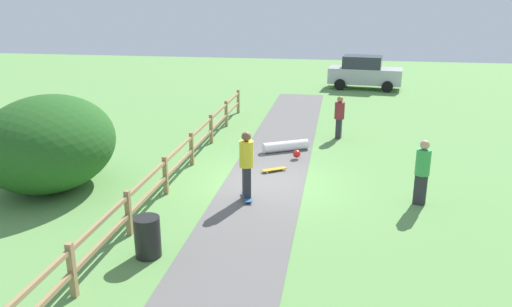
{
  "coord_description": "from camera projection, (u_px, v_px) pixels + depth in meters",
  "views": [
    {
      "loc": [
        2.08,
        -13.93,
        5.39
      ],
      "look_at": [
        -0.2,
        -0.28,
        1.0
      ],
      "focal_mm": 35.43,
      "sensor_mm": 36.0,
      "label": 1
    }
  ],
  "objects": [
    {
      "name": "wooden_fence",
      "position": [
        179.0,
        157.0,
        15.26
      ],
      "size": [
        0.12,
        18.12,
        1.1
      ],
      "color": "#997A51",
      "rests_on": "ground_plane"
    },
    {
      "name": "trash_bin",
      "position": [
        148.0,
        237.0,
        10.73
      ],
      "size": [
        0.56,
        0.56,
        0.9
      ],
      "primitive_type": "cylinder",
      "color": "black",
      "rests_on": "ground_plane"
    },
    {
      "name": "parked_car_silver",
      "position": [
        364.0,
        72.0,
        29.78
      ],
      "size": [
        4.37,
        2.39,
        1.92
      ],
      "color": "#B7B7BC",
      "rests_on": "ground_plane"
    },
    {
      "name": "skater_riding",
      "position": [
        246.0,
        162.0,
        13.5
      ],
      "size": [
        0.48,
        0.82,
        1.91
      ],
      "color": "#265999",
      "rests_on": "asphalt_path"
    },
    {
      "name": "bystander_maroon",
      "position": [
        339.0,
        115.0,
        19.47
      ],
      "size": [
        0.43,
        0.43,
        1.66
      ],
      "color": "#2D2D33",
      "rests_on": "ground_plane"
    },
    {
      "name": "asphalt_path",
      "position": [
        264.0,
        183.0,
        15.05
      ],
      "size": [
        2.4,
        28.0,
        0.02
      ],
      "primitive_type": "cube",
      "color": "#605E5B",
      "rests_on": "ground_plane"
    },
    {
      "name": "bush_large",
      "position": [
        49.0,
        143.0,
        14.3
      ],
      "size": [
        3.53,
        4.24,
        2.7
      ],
      "primitive_type": "ellipsoid",
      "color": "#23561E",
      "rests_on": "ground_plane"
    },
    {
      "name": "bystander_green",
      "position": [
        422.0,
        169.0,
        13.25
      ],
      "size": [
        0.47,
        0.47,
        1.78
      ],
      "color": "#2D2D33",
      "rests_on": "ground_plane"
    },
    {
      "name": "skateboard_loose",
      "position": [
        274.0,
        169.0,
        15.96
      ],
      "size": [
        0.78,
        0.61,
        0.08
      ],
      "color": "#BF8C19",
      "rests_on": "asphalt_path"
    },
    {
      "name": "ground_plane",
      "position": [
        264.0,
        183.0,
        15.05
      ],
      "size": [
        60.0,
        60.0,
        0.0
      ],
      "primitive_type": "plane",
      "color": "#60934C"
    },
    {
      "name": "skater_fallen",
      "position": [
        286.0,
        147.0,
        17.94
      ],
      "size": [
        1.65,
        1.54,
        0.36
      ],
      "color": "white",
      "rests_on": "asphalt_path"
    }
  ]
}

